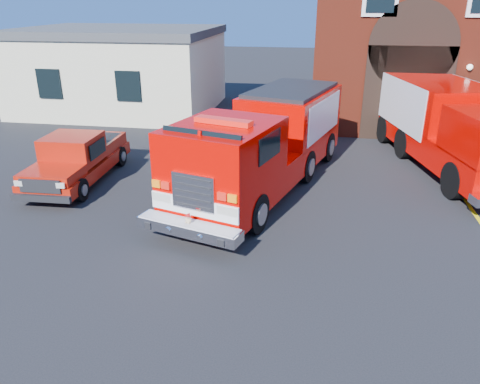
% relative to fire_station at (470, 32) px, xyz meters
% --- Properties ---
extents(ground, '(100.00, 100.00, 0.00)m').
position_rel_fire_station_xyz_m(ground, '(-8.99, -13.98, -4.25)').
color(ground, black).
rests_on(ground, ground).
extents(parking_stripe_near, '(0.12, 3.00, 0.01)m').
position_rel_fire_station_xyz_m(parking_stripe_near, '(-2.49, -12.98, -4.25)').
color(parking_stripe_near, yellow).
rests_on(parking_stripe_near, ground).
extents(parking_stripe_mid, '(0.12, 3.00, 0.01)m').
position_rel_fire_station_xyz_m(parking_stripe_mid, '(-2.49, -9.98, -4.25)').
color(parking_stripe_mid, yellow).
rests_on(parking_stripe_mid, ground).
extents(parking_stripe_far, '(0.12, 3.00, 0.01)m').
position_rel_fire_station_xyz_m(parking_stripe_far, '(-2.49, -6.98, -4.25)').
color(parking_stripe_far, yellow).
rests_on(parking_stripe_far, ground).
extents(fire_station, '(15.20, 10.20, 8.45)m').
position_rel_fire_station_xyz_m(fire_station, '(0.00, 0.00, 0.00)').
color(fire_station, maroon).
rests_on(fire_station, ground).
extents(side_building, '(10.20, 8.20, 4.35)m').
position_rel_fire_station_xyz_m(side_building, '(-17.99, -0.99, -2.05)').
color(side_building, beige).
rests_on(side_building, ground).
extents(fire_engine, '(5.20, 9.81, 2.91)m').
position_rel_fire_station_xyz_m(fire_engine, '(-8.79, -11.42, -2.74)').
color(fire_engine, black).
rests_on(fire_engine, ground).
extents(pickup_truck, '(1.98, 5.13, 1.66)m').
position_rel_fire_station_xyz_m(pickup_truck, '(-15.08, -11.99, -3.47)').
color(pickup_truck, black).
rests_on(pickup_truck, ground).
extents(secondary_truck, '(4.74, 9.35, 2.91)m').
position_rel_fire_station_xyz_m(secondary_truck, '(-2.43, -8.24, -2.67)').
color(secondary_truck, black).
rests_on(secondary_truck, ground).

